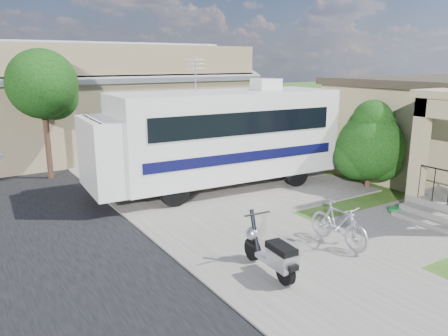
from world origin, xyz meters
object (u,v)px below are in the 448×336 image
motorhome (217,135)px  garden_hose (395,211)px  shrub (370,144)px  bicycle (338,226)px  scooter (272,253)px

motorhome → garden_hose: bearing=-56.2°
shrub → bicycle: 5.40m
shrub → scooter: size_ratio=1.73×
shrub → motorhome: bearing=148.3°
scooter → bicycle: scooter is taller
bicycle → garden_hose: size_ratio=4.75×
shrub → bicycle: size_ratio=1.75×
scooter → garden_hose: bearing=15.5°
motorhome → scooter: 6.42m
bicycle → scooter: bearing=-173.1°
shrub → scooter: 7.41m
motorhome → shrub: bearing=-28.2°
shrub → scooter: bearing=-154.3°
shrub → garden_hose: size_ratio=8.32×
motorhome → shrub: size_ratio=2.83×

